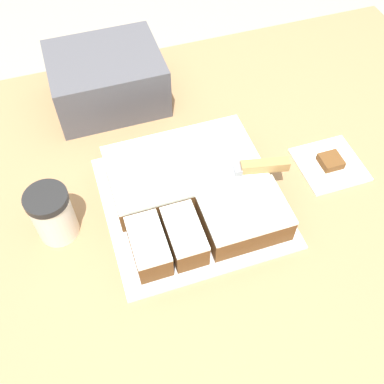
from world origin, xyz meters
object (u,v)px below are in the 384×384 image
Objects in this scene: cake at (193,191)px; storage_box at (107,79)px; cake_board at (192,202)px; knife at (246,168)px; brownie at (331,161)px; coffee_cup at (53,214)px.

cake is 1.19× the size of storage_box.
cake is (0.00, 0.00, 0.03)m from cake_board.
brownie is (0.21, 0.00, -0.06)m from knife.
cake_board is at bearing -3.60° from coffee_cup.
brownie reaches higher than cake_board.
coffee_cup reaches higher than brownie.
knife is 0.43m from storage_box.
storage_box reaches higher than brownie.
storage_box is at bearing -48.47° from knife.
cake is 6.66× the size of brownie.
knife reaches higher than cake.
brownie is 0.18× the size of storage_box.
brownie is at bearing -1.65° from coffee_cup.
storage_box is at bearing 104.52° from cake_board.
storage_box is (0.18, 0.35, 0.01)m from coffee_cup.
storage_box is at bearing 138.85° from brownie.
cake_board is at bearing -75.48° from storage_box.
knife reaches higher than cake_board.
knife reaches higher than brownie.
cake_board is at bearing -136.90° from cake.
cake is at bearing -74.92° from storage_box.
coffee_cup is (-0.28, 0.01, 0.02)m from cake.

